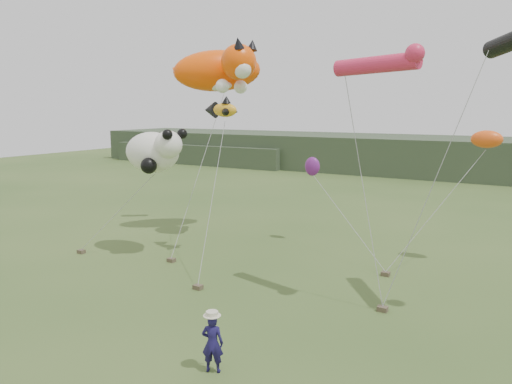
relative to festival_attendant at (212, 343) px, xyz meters
The scene contains 9 objects.
ground 2.81m from the festival_attendant, 137.07° to the left, with size 120.00×120.00×0.00m, color #385123.
headland 46.81m from the festival_attendant, 96.23° to the left, with size 90.00×13.00×4.00m.
festival_attendant is the anchor object (origin of this frame).
sandbag_anchors 7.97m from the festival_attendant, 119.08° to the left, with size 15.45×5.70×0.18m.
cat_kite 17.39m from the festival_attendant, 123.08° to the left, with size 6.57×5.13×2.80m.
fish_kite 12.68m from the festival_attendant, 123.28° to the left, with size 2.01×1.35×1.04m.
tube_kites 11.98m from the festival_attendant, 57.32° to the left, with size 7.73×3.40×1.67m.
panda_kite 12.62m from the festival_attendant, 138.71° to the left, with size 3.45×2.23×2.15m.
misc_kites 14.73m from the festival_attendant, 81.40° to the left, with size 9.41×0.87×2.58m.
Camera 1 is at (9.47, -12.20, 7.17)m, focal length 35.00 mm.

